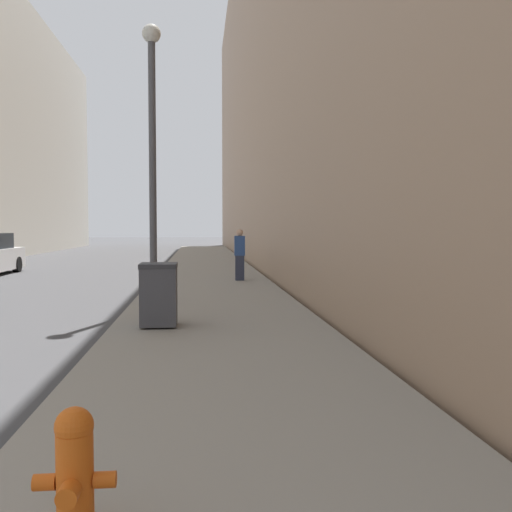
{
  "coord_description": "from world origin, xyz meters",
  "views": [
    {
      "loc": [
        5.68,
        -2.22,
        1.87
      ],
      "look_at": [
        7.86,
        19.67,
        0.74
      ],
      "focal_mm": 40.0,
      "sensor_mm": 36.0,
      "label": 1
    }
  ],
  "objects_px": {
    "trash_bin": "(159,294)",
    "pedestrian_on_sidewalk": "(240,255)",
    "lamppost": "(152,145)",
    "fire_hydrant": "(75,471)"
  },
  "relations": [
    {
      "from": "trash_bin",
      "to": "pedestrian_on_sidewalk",
      "type": "bearing_deg",
      "value": 76.57
    },
    {
      "from": "lamppost",
      "to": "fire_hydrant",
      "type": "bearing_deg",
      "value": -87.93
    },
    {
      "from": "trash_bin",
      "to": "pedestrian_on_sidewalk",
      "type": "relative_size",
      "value": 0.67
    },
    {
      "from": "trash_bin",
      "to": "pedestrian_on_sidewalk",
      "type": "distance_m",
      "value": 8.53
    },
    {
      "from": "pedestrian_on_sidewalk",
      "to": "lamppost",
      "type": "bearing_deg",
      "value": -115.14
    },
    {
      "from": "lamppost",
      "to": "pedestrian_on_sidewalk",
      "type": "height_order",
      "value": "lamppost"
    },
    {
      "from": "fire_hydrant",
      "to": "lamppost",
      "type": "bearing_deg",
      "value": 92.07
    },
    {
      "from": "trash_bin",
      "to": "pedestrian_on_sidewalk",
      "type": "height_order",
      "value": "pedestrian_on_sidewalk"
    },
    {
      "from": "trash_bin",
      "to": "pedestrian_on_sidewalk",
      "type": "xyz_separation_m",
      "value": [
        1.98,
        8.29,
        0.26
      ]
    },
    {
      "from": "lamppost",
      "to": "pedestrian_on_sidewalk",
      "type": "bearing_deg",
      "value": 64.86
    }
  ]
}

